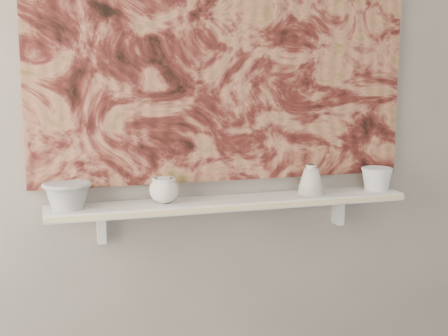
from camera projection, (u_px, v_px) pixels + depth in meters
name	position (u px, v px, depth m)	size (l,w,h in m)	color
wall_back	(224.00, 88.00, 2.42)	(3.60, 3.60, 0.00)	gray
shelf	(231.00, 203.00, 2.40)	(1.40, 0.18, 0.03)	silver
shelf_stripe	(239.00, 208.00, 2.31)	(1.40, 0.01, 0.02)	beige
bracket_left	(101.00, 227.00, 2.33)	(0.03, 0.06, 0.12)	silver
bracket_right	(338.00, 210.00, 2.61)	(0.03, 0.06, 0.12)	silver
painting	(225.00, 38.00, 2.37)	(1.50, 0.03, 1.10)	#5C201D
house_motif	(332.00, 116.00, 2.54)	(0.09, 0.00, 0.08)	black
bowl_grey	(67.00, 195.00, 2.21)	(0.17, 0.17, 0.10)	gray
cup_cream	(164.00, 190.00, 2.31)	(0.11, 0.11, 0.10)	silver
bell_vessel	(311.00, 179.00, 2.48)	(0.11, 0.11, 0.12)	beige
bowl_white	(377.00, 178.00, 2.57)	(0.13, 0.13, 0.09)	silver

